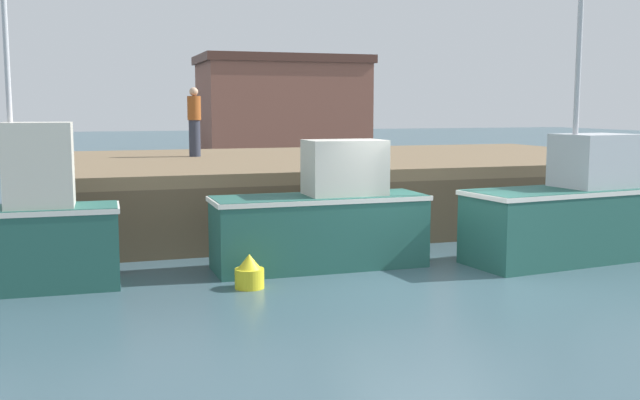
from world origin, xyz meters
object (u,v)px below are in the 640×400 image
(fishing_boat_near_right, at_px, (323,220))
(fishing_boat_mid, at_px, (575,212))
(mooring_buoy_foreground, at_px, (249,273))
(rowboat, at_px, (605,241))
(dockworker, at_px, (194,122))
(fishing_boat_near_left, at_px, (15,228))

(fishing_boat_near_right, xyz_separation_m, fishing_boat_mid, (4.61, -0.82, 0.04))
(fishing_boat_mid, bearing_deg, mooring_buoy_foreground, -177.40)
(fishing_boat_near_right, bearing_deg, mooring_buoy_foreground, -145.20)
(fishing_boat_mid, height_order, rowboat, fishing_boat_mid)
(rowboat, relative_size, dockworker, 1.18)
(fishing_boat_near_left, height_order, fishing_boat_mid, fishing_boat_near_left)
(fishing_boat_mid, bearing_deg, dockworker, 127.84)
(fishing_boat_near_left, bearing_deg, mooring_buoy_foreground, -15.60)
(fishing_boat_near_right, bearing_deg, fishing_boat_near_left, -178.39)
(dockworker, height_order, mooring_buoy_foreground, dockworker)
(fishing_boat_near_left, distance_m, rowboat, 10.92)
(fishing_boat_mid, distance_m, mooring_buoy_foreground, 6.23)
(dockworker, bearing_deg, fishing_boat_mid, -52.16)
(fishing_boat_near_right, relative_size, dockworker, 2.17)
(dockworker, bearing_deg, fishing_boat_near_right, -79.60)
(fishing_boat_near_left, xyz_separation_m, rowboat, (10.89, 0.04, -0.83))
(fishing_boat_near_left, relative_size, rowboat, 2.52)
(fishing_boat_near_right, height_order, dockworker, dockworker)
(mooring_buoy_foreground, bearing_deg, dockworker, 87.45)
(fishing_boat_near_right, height_order, mooring_buoy_foreground, fishing_boat_near_right)
(rowboat, bearing_deg, fishing_boat_mid, -150.72)
(rowboat, distance_m, dockworker, 10.11)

